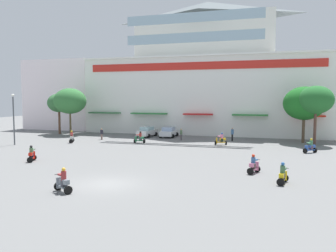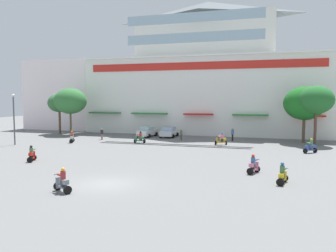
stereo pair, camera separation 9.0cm
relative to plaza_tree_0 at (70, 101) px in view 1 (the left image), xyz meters
The scene contains 21 objects.
ground_plane 23.49m from the plaza_tree_0, 33.12° to the right, with size 128.00×128.00×0.00m, color slate.
colonial_building 22.04m from the plaza_tree_0, 27.91° to the left, with size 38.26×15.69×21.28m.
flank_building_left 13.73m from the plaza_tree_0, 121.59° to the left, with size 12.88×11.91×12.42m.
plaza_tree_0 is the anchor object (origin of this frame).
plaza_tree_1 33.62m from the plaza_tree_0, ahead, with size 5.18×4.93×7.19m.
plaza_tree_2 2.87m from the plaza_tree_0, 158.93° to the left, with size 3.49×3.75×6.40m.
plaza_tree_3 34.82m from the plaza_tree_0, ahead, with size 4.19×4.35×7.24m.
parked_car_0 12.98m from the plaza_tree_0, ahead, with size 2.48×4.18×1.49m.
parked_car_1 16.03m from the plaza_tree_0, ahead, with size 2.51×4.19×1.50m.
scooter_rider_0 22.50m from the plaza_tree_0, 66.18° to the right, with size 1.00×1.42×1.51m.
scooter_rider_1 10.37m from the plaza_tree_0, 56.45° to the right, with size 1.02×1.40×1.56m.
scooter_rider_2 34.75m from the plaza_tree_0, 34.09° to the right, with size 0.99×1.43×1.52m.
scooter_rider_3 33.46m from the plaza_tree_0, 58.05° to the right, with size 1.51×1.15×1.58m.
scooter_rider_4 34.84m from the plaza_tree_0, 12.68° to the right, with size 1.47×1.32×1.55m.
scooter_rider_5 15.49m from the plaza_tree_0, 22.31° to the right, with size 1.45×0.56×1.53m.
scooter_rider_6 24.63m from the plaza_tree_0, 10.02° to the right, with size 1.54×0.95×1.53m.
scooter_rider_7 37.95m from the plaza_tree_0, 35.74° to the right, with size 0.84×1.57×1.52m.
pedestrian_0 18.58m from the plaza_tree_0, ahead, with size 0.39×0.39×1.60m.
pedestrian_1 9.40m from the plaza_tree_0, 27.67° to the right, with size 0.48×0.48×1.56m.
pedestrian_2 25.10m from the plaza_tree_0, ahead, with size 0.50×0.50×1.78m.
streetlamp_near 11.66m from the plaza_tree_0, 92.34° to the right, with size 0.40×0.40×6.23m.
Camera 1 is at (10.64, -20.66, 5.90)m, focal length 36.82 mm.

